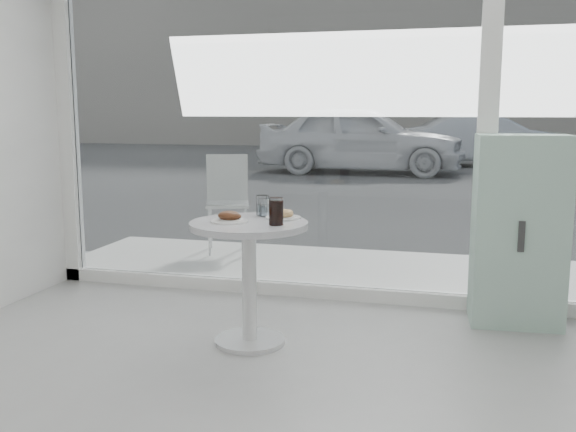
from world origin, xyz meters
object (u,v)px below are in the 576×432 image
(mint_cabinet, at_px, (519,231))
(car_silver, at_px, (485,140))
(patio_chair, at_px, (228,196))
(cola_glass, at_px, (276,212))
(main_table, at_px, (249,257))
(plate_donut, at_px, (283,215))
(water_tumbler_b, at_px, (263,207))
(plate_fritter, at_px, (230,218))
(water_tumbler_a, at_px, (265,208))
(car_white, at_px, (361,139))

(mint_cabinet, bearing_deg, car_silver, 85.00)
(mint_cabinet, bearing_deg, patio_chair, 146.53)
(cola_glass, bearing_deg, main_table, 161.08)
(plate_donut, bearing_deg, water_tumbler_b, 153.12)
(mint_cabinet, xyz_separation_m, plate_donut, (-1.45, -0.67, 0.15))
(mint_cabinet, xyz_separation_m, plate_fritter, (-1.73, -0.88, 0.16))
(main_table, relative_size, patio_chair, 0.81)
(mint_cabinet, bearing_deg, plate_fritter, -156.88)
(car_silver, xyz_separation_m, water_tumbler_b, (-1.85, -13.75, 0.15))
(main_table, height_order, car_silver, car_silver)
(main_table, height_order, water_tumbler_a, water_tumbler_a)
(water_tumbler_a, distance_m, water_tumbler_b, 0.03)
(main_table, distance_m, water_tumbler_b, 0.37)
(plate_fritter, bearing_deg, cola_glass, -4.49)
(patio_chair, distance_m, plate_donut, 2.46)
(main_table, relative_size, car_white, 0.16)
(patio_chair, distance_m, water_tumbler_a, 2.34)
(car_white, xyz_separation_m, water_tumbler_a, (1.03, -11.03, 0.02))
(car_white, relative_size, plate_donut, 21.47)
(mint_cabinet, distance_m, plate_donut, 1.61)
(patio_chair, bearing_deg, mint_cabinet, -49.37)
(patio_chair, distance_m, plate_fritter, 2.54)
(car_white, bearing_deg, mint_cabinet, -165.53)
(car_white, distance_m, plate_donut, 11.15)
(water_tumbler_a, relative_size, cola_glass, 0.70)
(plate_fritter, bearing_deg, main_table, 21.76)
(car_white, distance_m, cola_glass, 11.39)
(plate_fritter, relative_size, plate_donut, 1.04)
(car_white, relative_size, cola_glass, 28.93)
(cola_glass, bearing_deg, patio_chair, 116.43)
(car_white, height_order, car_silver, car_white)
(patio_chair, bearing_deg, plate_donut, -81.43)
(car_silver, relative_size, plate_fritter, 18.15)
(mint_cabinet, xyz_separation_m, car_white, (-2.62, 10.42, 0.16))
(car_white, distance_m, plate_fritter, 11.34)
(main_table, height_order, plate_fritter, plate_fritter)
(plate_donut, xyz_separation_m, cola_glass, (0.02, -0.23, 0.06))
(plate_donut, bearing_deg, car_silver, 83.03)
(patio_chair, height_order, cola_glass, patio_chair)
(plate_fritter, distance_m, water_tumbler_b, 0.32)
(plate_donut, bearing_deg, plate_fritter, -142.59)
(patio_chair, distance_m, car_white, 8.94)
(car_white, height_order, plate_fritter, car_white)
(mint_cabinet, relative_size, water_tumbler_b, 9.80)
(plate_donut, height_order, water_tumbler_a, water_tumbler_a)
(patio_chair, distance_m, cola_glass, 2.68)
(car_silver, height_order, plate_fritter, car_silver)
(mint_cabinet, relative_size, car_white, 0.27)
(mint_cabinet, distance_m, car_silver, 13.16)
(water_tumbler_b, bearing_deg, water_tumbler_a, -38.22)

